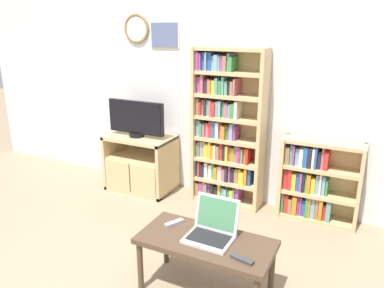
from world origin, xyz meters
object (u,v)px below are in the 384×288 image
at_px(tv_stand, 140,163).
at_px(television, 136,119).
at_px(bookshelf_tall, 225,131).
at_px(remote_near_laptop, 242,259).
at_px(bookshelf_short, 314,182).
at_px(remote_far_from_laptop, 174,223).
at_px(coffee_table, 206,246).
at_px(laptop, 212,228).

height_order(tv_stand, television, television).
height_order(bookshelf_tall, remote_near_laptop, bookshelf_tall).
bearing_deg(tv_stand, bookshelf_short, 4.73).
bearing_deg(bookshelf_short, television, -175.03).
distance_m(tv_stand, remote_far_from_laptop, 1.70).
bearing_deg(bookshelf_tall, coffee_table, -73.17).
bearing_deg(bookshelf_short, laptop, -108.64).
distance_m(bookshelf_short, laptop, 1.53).
distance_m(tv_stand, laptop, 1.97).
height_order(coffee_table, remote_far_from_laptop, remote_far_from_laptop).
distance_m(laptop, remote_near_laptop, 0.35).
height_order(bookshelf_short, remote_far_from_laptop, bookshelf_short).
bearing_deg(tv_stand, laptop, -40.74).
bearing_deg(remote_near_laptop, laptop, -110.27).
height_order(bookshelf_short, coffee_table, bookshelf_short).
xyz_separation_m(tv_stand, bookshelf_short, (1.97, 0.16, 0.07)).
relative_size(television, remote_near_laptop, 4.33).
bearing_deg(coffee_table, remote_far_from_laptop, 163.29).
xyz_separation_m(bookshelf_short, laptop, (-0.49, -1.44, 0.11)).
relative_size(television, remote_far_from_laptop, 4.42).
height_order(tv_stand, coffee_table, tv_stand).
distance_m(coffee_table, laptop, 0.14).
height_order(television, remote_near_laptop, television).
bearing_deg(bookshelf_short, tv_stand, -175.27).
xyz_separation_m(laptop, remote_far_from_laptop, (-0.33, 0.03, -0.06)).
bearing_deg(bookshelf_short, coffee_table, -108.80).
distance_m(bookshelf_tall, remote_far_from_laptop, 1.45).
height_order(bookshelf_tall, laptop, bookshelf_tall).
bearing_deg(remote_far_from_laptop, bookshelf_short, 87.59).
xyz_separation_m(tv_stand, laptop, (1.48, -1.28, 0.18)).
bearing_deg(remote_near_laptop, bookshelf_tall, -143.09).
height_order(bookshelf_tall, bookshelf_short, bookshelf_tall).
bearing_deg(bookshelf_short, remote_far_from_laptop, -120.17).
height_order(tv_stand, bookshelf_tall, bookshelf_tall).
distance_m(tv_stand, remote_near_laptop, 2.30).
height_order(coffee_table, laptop, laptop).
bearing_deg(television, remote_far_from_laptop, -46.34).
xyz_separation_m(coffee_table, remote_far_from_laptop, (-0.31, 0.09, 0.06)).
distance_m(coffee_table, remote_far_from_laptop, 0.33).
bearing_deg(remote_near_laptop, coffee_table, -99.59).
bearing_deg(laptop, bookshelf_short, 72.57).
height_order(tv_stand, remote_near_laptop, tv_stand).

